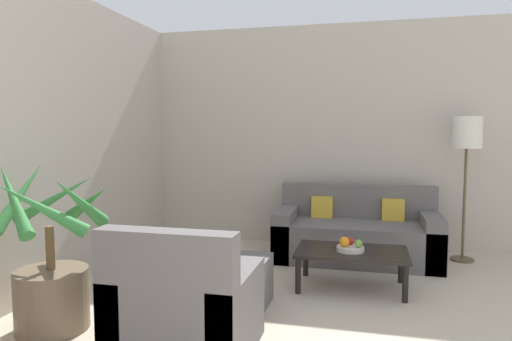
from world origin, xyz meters
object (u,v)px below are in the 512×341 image
object	(u,v)px
armchair	(185,310)
fruit_bowl	(350,249)
potted_palm	(52,274)
orange_fruit	(344,242)
apple_green	(359,244)
floor_lamp	(467,140)
ottoman	(229,282)
sofa_loveseat	(356,235)
coffee_table	(352,255)
apple_red	(350,241)

from	to	relation	value
armchair	fruit_bowl	bearing A→B (deg)	56.29
potted_palm	orange_fruit	bearing A→B (deg)	33.87
armchair	apple_green	bearing A→B (deg)	54.02
floor_lamp	ottoman	world-z (taller)	floor_lamp
sofa_loveseat	armchair	bearing A→B (deg)	-112.20
potted_palm	orange_fruit	size ratio (longest dim) A/B	13.55
ottoman	apple_green	bearing A→B (deg)	31.04
fruit_bowl	armchair	distance (m)	1.75
armchair	floor_lamp	bearing A→B (deg)	51.33
floor_lamp	sofa_loveseat	bearing A→B (deg)	-169.34
fruit_bowl	apple_green	xyz separation A→B (m)	(0.07, -0.02, 0.06)
orange_fruit	coffee_table	bearing A→B (deg)	41.32
orange_fruit	sofa_loveseat	bearing A→B (deg)	85.43
coffee_table	apple_green	size ratio (longest dim) A/B	14.29
floor_lamp	armchair	distance (m)	3.57
floor_lamp	orange_fruit	world-z (taller)	floor_lamp
sofa_loveseat	apple_green	xyz separation A→B (m)	(0.04, -1.02, 0.15)
coffee_table	ottoman	distance (m)	1.16
coffee_table	fruit_bowl	xyz separation A→B (m)	(-0.01, -0.03, 0.06)
apple_red	orange_fruit	size ratio (longest dim) A/B	0.73
apple_green	ottoman	world-z (taller)	apple_green
fruit_bowl	potted_palm	bearing A→B (deg)	-146.39
sofa_loveseat	fruit_bowl	world-z (taller)	sofa_loveseat
sofa_loveseat	ottoman	bearing A→B (deg)	-120.76
floor_lamp	apple_green	xyz separation A→B (m)	(-1.09, -1.23, -0.89)
sofa_loveseat	fruit_bowl	bearing A→B (deg)	-91.69
sofa_loveseat	apple_green	size ratio (longest dim) A/B	25.41
floor_lamp	armchair	bearing A→B (deg)	-128.67
sofa_loveseat	floor_lamp	distance (m)	1.55
potted_palm	sofa_loveseat	bearing A→B (deg)	48.73
apple_red	fruit_bowl	bearing A→B (deg)	-87.61
coffee_table	ottoman	world-z (taller)	ottoman
apple_red	ottoman	bearing A→B (deg)	-143.44
sofa_loveseat	armchair	distance (m)	2.65
floor_lamp	apple_red	size ratio (longest dim) A/B	24.06
orange_fruit	fruit_bowl	bearing A→B (deg)	22.25
coffee_table	fruit_bowl	bearing A→B (deg)	-107.64
sofa_loveseat	coffee_table	xyz separation A→B (m)	(-0.02, -0.96, 0.03)
apple_green	sofa_loveseat	bearing A→B (deg)	92.36
apple_red	ottoman	size ratio (longest dim) A/B	0.10
sofa_loveseat	apple_red	world-z (taller)	sofa_loveseat
coffee_table	armchair	world-z (taller)	armchair
fruit_bowl	apple_red	distance (m)	0.09
fruit_bowl	apple_green	distance (m)	0.09
potted_palm	orange_fruit	world-z (taller)	potted_palm
fruit_bowl	armchair	xyz separation A→B (m)	(-0.97, -1.46, -0.08)
fruit_bowl	apple_red	xyz separation A→B (m)	(-0.00, 0.07, 0.05)
fruit_bowl	sofa_loveseat	bearing A→B (deg)	88.31
fruit_bowl	orange_fruit	bearing A→B (deg)	-157.75
ottoman	armchair	bearing A→B (deg)	-92.45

